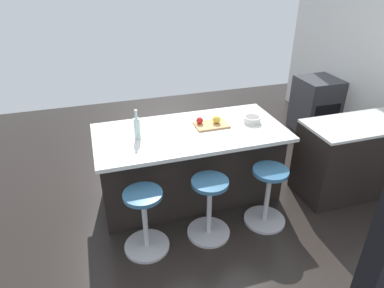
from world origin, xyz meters
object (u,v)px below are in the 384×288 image
oven_range (316,105)px  apple_yellow (216,119)px  stool_middle (209,210)px  cutting_board (211,125)px  stool_by_window (267,198)px  apple_red (200,120)px  water_bottle (137,127)px  fruit_bowl (252,119)px  kitchen_island (189,163)px  stool_near_camera (145,223)px

oven_range → apple_yellow: size_ratio=10.14×
stool_middle → cutting_board: cutting_board is taller
oven_range → stool_middle: size_ratio=1.32×
stool_by_window → cutting_board: cutting_board is taller
apple_red → water_bottle: bearing=8.5°
stool_by_window → fruit_bowl: size_ratio=3.47×
apple_red → oven_range: bearing=-155.5°
stool_middle → apple_yellow: bearing=-114.6°
stool_middle → water_bottle: 1.09m
kitchen_island → water_bottle: size_ratio=6.50×
oven_range → apple_yellow: apple_yellow is taller
kitchen_island → fruit_bowl: 0.86m
stool_near_camera → apple_yellow: apple_yellow is taller
apple_yellow → water_bottle: bearing=4.2°
stool_by_window → stool_middle: size_ratio=1.00×
apple_yellow → water_bottle: water_bottle is taller
oven_range → stool_near_camera: 3.57m
oven_range → stool_by_window: bearing=44.6°
stool_middle → fruit_bowl: bearing=-138.8°
oven_range → stool_by_window: size_ratio=1.32×
apple_red → water_bottle: water_bottle is taller
oven_range → fruit_bowl: bearing=33.7°
apple_red → apple_yellow: bearing=167.6°
apple_yellow → apple_red: bearing=-12.4°
kitchen_island → fruit_bowl: (-0.72, 0.04, 0.48)m
cutting_board → oven_range: bearing=-153.3°
stool_near_camera → stool_by_window: bearing=180.0°
oven_range → kitchen_island: kitchen_island is taller
stool_by_window → water_bottle: size_ratio=2.10×
stool_near_camera → fruit_bowl: (-1.36, -0.63, 0.61)m
kitchen_island → fruit_bowl: fruit_bowl is taller
stool_middle → stool_near_camera: (0.64, 0.00, 0.00)m
oven_range → water_bottle: water_bottle is taller
kitchen_island → apple_red: (-0.13, -0.06, 0.49)m
stool_middle → fruit_bowl: (-0.72, -0.63, 0.61)m
oven_range → cutting_board: 2.50m
oven_range → apple_red: 2.59m
fruit_bowl → stool_middle: bearing=41.2°
oven_range → water_bottle: (3.01, 1.16, 0.57)m
stool_near_camera → fruit_bowl: size_ratio=3.47×
fruit_bowl → oven_range: bearing=-146.3°
stool_middle → water_bottle: water_bottle is taller
stool_by_window → cutting_board: 0.98m
fruit_bowl → kitchen_island: bearing=-3.5°
stool_middle → fruit_bowl: size_ratio=3.47×
oven_range → apple_red: bearing=24.5°
water_bottle → oven_range: bearing=-159.0°
apple_red → fruit_bowl: size_ratio=0.40×
stool_middle → cutting_board: 0.93m
apple_yellow → water_bottle: (0.88, 0.06, 0.06)m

